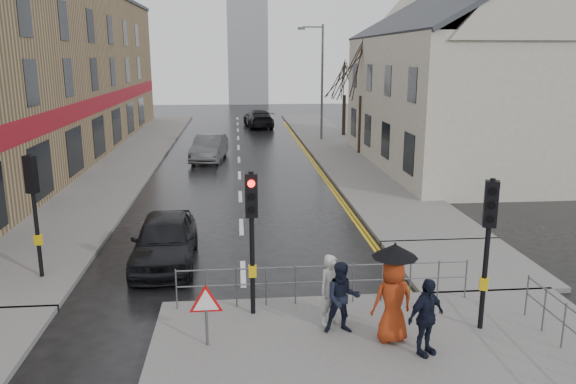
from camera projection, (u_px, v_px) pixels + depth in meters
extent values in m
plane|color=black|center=(245.00, 323.00, 13.00)|extent=(120.00, 120.00, 0.00)
cube|color=#605E5B|center=(133.00, 154.00, 34.66)|extent=(4.00, 44.00, 0.14)
cube|color=#605E5B|center=(335.00, 146.00, 37.75)|extent=(4.00, 40.00, 0.14)
cube|color=#605E5B|center=(465.00, 264.00, 16.46)|extent=(4.00, 4.20, 0.14)
cube|color=#917953|center=(26.00, 74.00, 32.03)|extent=(8.00, 42.00, 10.00)
cube|color=beige|center=(458.00, 103.00, 30.65)|extent=(9.00, 16.00, 7.00)
cube|color=#917953|center=(459.00, 0.00, 33.28)|extent=(0.70, 0.90, 1.80)
cube|color=gray|center=(247.00, 31.00, 70.98)|extent=(5.00, 5.00, 18.00)
cylinder|color=black|center=(252.00, 244.00, 12.77)|extent=(0.11, 0.11, 3.40)
cube|color=black|center=(251.00, 195.00, 12.50)|extent=(0.28, 0.22, 1.00)
cylinder|color=#FF0C07|center=(251.00, 184.00, 12.30)|extent=(0.16, 0.04, 0.16)
cylinder|color=black|center=(251.00, 197.00, 12.37)|extent=(0.16, 0.04, 0.16)
cylinder|color=black|center=(252.00, 210.00, 12.44)|extent=(0.16, 0.04, 0.16)
cube|color=gold|center=(252.00, 271.00, 12.93)|extent=(0.18, 0.14, 0.28)
cylinder|color=black|center=(486.00, 256.00, 12.06)|extent=(0.11, 0.11, 3.40)
cube|color=black|center=(491.00, 204.00, 11.78)|extent=(0.34, 0.30, 1.00)
cylinder|color=black|center=(493.00, 192.00, 11.58)|extent=(0.16, 0.09, 0.16)
cylinder|color=black|center=(491.00, 206.00, 11.65)|extent=(0.16, 0.09, 0.16)
cylinder|color=black|center=(490.00, 219.00, 11.72)|extent=(0.16, 0.09, 0.16)
cube|color=gold|center=(484.00, 284.00, 12.21)|extent=(0.22, 0.19, 0.28)
cylinder|color=black|center=(36.00, 217.00, 14.98)|extent=(0.11, 0.11, 3.40)
cube|color=black|center=(31.00, 174.00, 14.70)|extent=(0.34, 0.30, 1.00)
cylinder|color=black|center=(33.00, 162.00, 14.76)|extent=(0.16, 0.09, 0.16)
cylinder|color=black|center=(34.00, 173.00, 14.84)|extent=(0.16, 0.09, 0.16)
cylinder|color=black|center=(36.00, 184.00, 14.91)|extent=(0.16, 0.09, 0.16)
cube|color=gold|center=(38.00, 240.00, 15.13)|extent=(0.22, 0.19, 0.28)
cylinder|color=#595B5E|center=(176.00, 289.00, 13.29)|extent=(0.04, 0.04, 1.00)
cylinder|color=#595B5E|center=(466.00, 278.00, 13.92)|extent=(0.04, 0.04, 1.00)
cylinder|color=#595B5E|center=(325.00, 266.00, 13.49)|extent=(7.10, 0.04, 0.04)
cylinder|color=#595B5E|center=(325.00, 282.00, 13.59)|extent=(7.10, 0.04, 0.04)
cylinder|color=#595B5E|center=(527.00, 295.00, 12.94)|extent=(0.04, 0.04, 1.00)
cylinder|color=#595B5E|center=(207.00, 326.00, 11.63)|extent=(0.06, 0.06, 0.85)
cylinder|color=red|center=(206.00, 303.00, 11.51)|extent=(0.80, 0.03, 0.80)
cylinder|color=white|center=(206.00, 303.00, 11.49)|extent=(0.60, 0.03, 0.60)
cylinder|color=#595B5E|center=(322.00, 83.00, 39.64)|extent=(0.16, 0.16, 8.00)
cylinder|color=#595B5E|center=(313.00, 27.00, 38.68)|extent=(1.40, 0.10, 0.10)
cube|color=#595B5E|center=(301.00, 28.00, 38.63)|extent=(0.50, 0.25, 0.18)
cylinder|color=#32261C|center=(360.00, 125.00, 34.50)|extent=(0.26, 0.26, 3.50)
cylinder|color=#32261C|center=(344.00, 115.00, 42.34)|extent=(0.26, 0.26, 3.00)
imported|color=#B3B4AF|center=(331.00, 290.00, 12.47)|extent=(0.70, 0.61, 1.62)
imported|color=black|center=(342.00, 298.00, 12.09)|extent=(0.79, 0.63, 1.60)
imported|color=#972F11|center=(393.00, 301.00, 11.71)|extent=(0.96, 0.71, 1.81)
cylinder|color=black|center=(393.00, 296.00, 11.69)|extent=(0.02, 0.02, 2.01)
cone|color=black|center=(395.00, 251.00, 11.45)|extent=(0.96, 0.96, 0.28)
imported|color=black|center=(426.00, 317.00, 11.19)|extent=(1.02, 0.80, 1.61)
imported|color=black|center=(165.00, 240.00, 16.49)|extent=(1.85, 4.44, 1.50)
imported|color=#4E5153|center=(209.00, 148.00, 32.87)|extent=(2.19, 4.72, 1.50)
imported|color=black|center=(259.00, 118.00, 48.20)|extent=(2.68, 5.43, 1.52)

